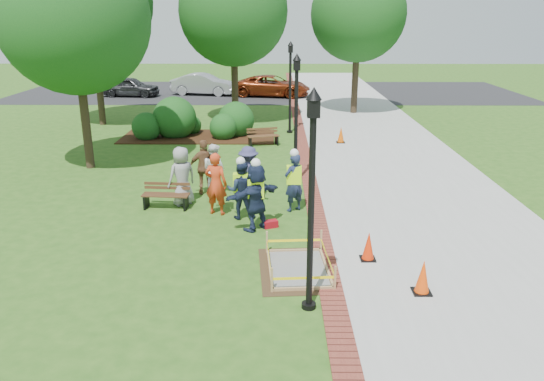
{
  "coord_description": "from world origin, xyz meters",
  "views": [
    {
      "loc": [
        0.61,
        -12.06,
        5.43
      ],
      "look_at": [
        0.5,
        1.2,
        1.0
      ],
      "focal_mm": 35.0,
      "sensor_mm": 36.0,
      "label": 1
    }
  ],
  "objects_px": {
    "wet_concrete_pad": "(298,260)",
    "bench_near": "(166,201)",
    "hivis_worker_b": "(294,180)",
    "hivis_worker_c": "(241,188)",
    "cone_front": "(423,278)",
    "hivis_worker_a": "(256,195)",
    "lamp_near": "(312,187)"
  },
  "relations": [
    {
      "from": "hivis_worker_b",
      "to": "hivis_worker_a",
      "type": "bearing_deg",
      "value": -126.18
    },
    {
      "from": "wet_concrete_pad",
      "to": "hivis_worker_c",
      "type": "distance_m",
      "value": 3.54
    },
    {
      "from": "bench_near",
      "to": "lamp_near",
      "type": "bearing_deg",
      "value": -54.99
    },
    {
      "from": "wet_concrete_pad",
      "to": "hivis_worker_b",
      "type": "xyz_separation_m",
      "value": [
        0.01,
        3.76,
        0.68
      ]
    },
    {
      "from": "wet_concrete_pad",
      "to": "hivis_worker_a",
      "type": "height_order",
      "value": "hivis_worker_a"
    },
    {
      "from": "bench_near",
      "to": "hivis_worker_c",
      "type": "height_order",
      "value": "hivis_worker_c"
    },
    {
      "from": "cone_front",
      "to": "wet_concrete_pad",
      "type": "bearing_deg",
      "value": 157.71
    },
    {
      "from": "lamp_near",
      "to": "cone_front",
      "type": "bearing_deg",
      "value": 13.84
    },
    {
      "from": "cone_front",
      "to": "lamp_near",
      "type": "height_order",
      "value": "lamp_near"
    },
    {
      "from": "hivis_worker_c",
      "to": "wet_concrete_pad",
      "type": "bearing_deg",
      "value": -65.17
    },
    {
      "from": "wet_concrete_pad",
      "to": "bench_near",
      "type": "relative_size",
      "value": 1.73
    },
    {
      "from": "bench_near",
      "to": "cone_front",
      "type": "height_order",
      "value": "cone_front"
    },
    {
      "from": "wet_concrete_pad",
      "to": "cone_front",
      "type": "height_order",
      "value": "cone_front"
    },
    {
      "from": "hivis_worker_a",
      "to": "hivis_worker_c",
      "type": "height_order",
      "value": "hivis_worker_a"
    },
    {
      "from": "wet_concrete_pad",
      "to": "bench_near",
      "type": "distance_m",
      "value": 5.41
    },
    {
      "from": "hivis_worker_b",
      "to": "hivis_worker_c",
      "type": "bearing_deg",
      "value": -157.82
    },
    {
      "from": "wet_concrete_pad",
      "to": "bench_near",
      "type": "height_order",
      "value": "bench_near"
    },
    {
      "from": "bench_near",
      "to": "lamp_near",
      "type": "height_order",
      "value": "lamp_near"
    },
    {
      "from": "lamp_near",
      "to": "hivis_worker_c",
      "type": "bearing_deg",
      "value": 108.64
    },
    {
      "from": "wet_concrete_pad",
      "to": "cone_front",
      "type": "xyz_separation_m",
      "value": [
        2.48,
        -1.02,
        0.12
      ]
    },
    {
      "from": "hivis_worker_b",
      "to": "wet_concrete_pad",
      "type": "bearing_deg",
      "value": -90.09
    },
    {
      "from": "hivis_worker_a",
      "to": "hivis_worker_b",
      "type": "distance_m",
      "value": 1.74
    },
    {
      "from": "cone_front",
      "to": "hivis_worker_c",
      "type": "height_order",
      "value": "hivis_worker_c"
    },
    {
      "from": "bench_near",
      "to": "hivis_worker_a",
      "type": "xyz_separation_m",
      "value": [
        2.71,
        -1.57,
        0.73
      ]
    },
    {
      "from": "hivis_worker_b",
      "to": "hivis_worker_c",
      "type": "relative_size",
      "value": 1.04
    },
    {
      "from": "wet_concrete_pad",
      "to": "hivis_worker_c",
      "type": "height_order",
      "value": "hivis_worker_c"
    },
    {
      "from": "wet_concrete_pad",
      "to": "hivis_worker_a",
      "type": "bearing_deg",
      "value": 113.38
    },
    {
      "from": "wet_concrete_pad",
      "to": "hivis_worker_a",
      "type": "xyz_separation_m",
      "value": [
        -1.02,
        2.36,
        0.73
      ]
    },
    {
      "from": "hivis_worker_b",
      "to": "hivis_worker_c",
      "type": "xyz_separation_m",
      "value": [
        -1.47,
        -0.6,
        -0.03
      ]
    },
    {
      "from": "wet_concrete_pad",
      "to": "hivis_worker_a",
      "type": "distance_m",
      "value": 2.67
    },
    {
      "from": "wet_concrete_pad",
      "to": "lamp_near",
      "type": "xyz_separation_m",
      "value": [
        0.14,
        -1.59,
        2.25
      ]
    },
    {
      "from": "bench_near",
      "to": "hivis_worker_b",
      "type": "xyz_separation_m",
      "value": [
        3.73,
        -0.17,
        0.68
      ]
    }
  ]
}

